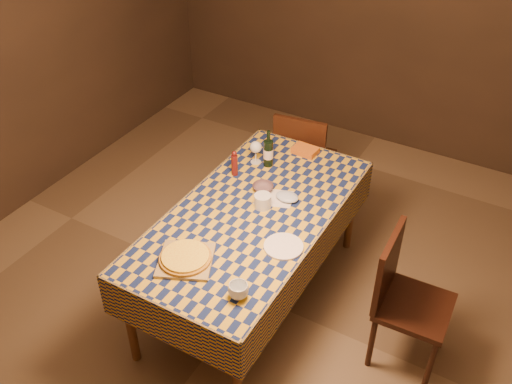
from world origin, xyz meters
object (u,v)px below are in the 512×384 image
Objects in this scene: dining_table at (252,222)px; bowl at (263,188)px; pizza at (185,257)px; wine_bottle at (268,153)px; white_plate at (284,246)px; chair_far at (303,157)px; cutting_board at (186,260)px; chair_right at (403,294)px.

dining_table is 0.26m from bowl.
dining_table is 0.60m from pizza.
wine_bottle is (-0.12, 0.28, 0.08)m from bowl.
wine_bottle reaches higher than pizza.
bowl is (0.05, 0.81, -0.01)m from pizza.
wine_bottle is 0.87m from white_plate.
chair_far is (-0.15, 1.08, -0.17)m from dining_table.
wine_bottle is at bearing 108.08° from dining_table.
bowl is at bearing 86.28° from cutting_board.
dining_table is at bearing -77.24° from bowl.
pizza is 1.68m from chair_far.
chair_far is at bearing 91.67° from pizza.
white_plate reaches higher than dining_table.
pizza reaches higher than bowl.
chair_far is at bearing 138.50° from chair_right.
chair_right is at bearing 28.79° from pizza.
cutting_board is 0.33× the size of chair_right.
bowl is 0.50× the size of wine_bottle.
white_plate is (0.38, -0.43, -0.01)m from bowl.
cutting_board is 1.10× the size of wine_bottle.
wine_bottle reaches higher than cutting_board.
wine_bottle is at bearing 112.33° from bowl.
chair_right is at bearing -41.50° from chair_far.
bowl is 0.15× the size of chair_right.
bowl is 0.32m from wine_bottle.
dining_table is at bearing -81.82° from chair_far.
chair_far is 1.56m from chair_right.
chair_far is (0.02, 0.56, -0.35)m from wine_bottle.
white_plate is at bearing -48.58° from bowl.
pizza is 0.58m from white_plate.
chair_right reaches higher than bowl.
chair_far is (-0.48, 1.27, -0.25)m from white_plate.
cutting_board is 1.67m from chair_far.
chair_far reaches higher than cutting_board.
wine_bottle is (-0.06, 1.10, 0.09)m from cutting_board.
wine_bottle reaches higher than chair_right.
white_plate is 0.25× the size of chair_far.
pizza is 1.31m from chair_right.
white_plate is at bearing -30.47° from dining_table.
chair_far and chair_right have the same top height.
dining_table is 0.59m from cutting_board.
chair_far is at bearing 91.67° from cutting_board.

